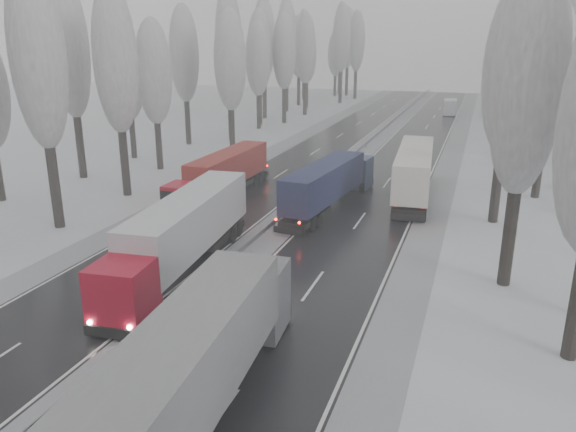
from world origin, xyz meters
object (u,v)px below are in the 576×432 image
Objects in this scene: truck_red_white at (182,232)px; truck_red_red at (223,173)px; truck_cream_box at (415,168)px; truck_blue_box at (330,181)px; truck_grey_tarp at (194,363)px; box_truck_distant at (450,107)px.

truck_red_red is (-4.58, 14.93, -0.30)m from truck_red_white.
truck_red_red is at bearing -163.82° from truck_cream_box.
truck_blue_box is 0.89× the size of truck_red_white.
box_truck_distant is at bearing 83.75° from truck_grey_tarp.
truck_cream_box reaches higher than box_truck_distant.
truck_grey_tarp is 32.49m from truck_cream_box.
truck_blue_box is 61.95m from box_truck_distant.
truck_cream_box is at bearing -92.30° from box_truck_distant.
truck_grey_tarp is 2.38× the size of box_truck_distant.
truck_grey_tarp reaches higher than truck_cream_box.
truck_blue_box is 0.87× the size of truck_cream_box.
box_truck_distant is at bearing 91.48° from truck_blue_box.
truck_grey_tarp reaches higher than box_truck_distant.
truck_red_white is at bearing -121.24° from truck_cream_box.
truck_cream_box is 2.36× the size of box_truck_distant.
truck_grey_tarp is 29.12m from truck_red_red.
truck_blue_box is 9.18m from truck_red_red.
truck_red_white is (-10.42, -20.55, -0.05)m from truck_cream_box.
truck_blue_box is 1.02× the size of truck_red_red.
truck_grey_tarp is 1.01× the size of truck_cream_box.
truck_blue_box is at bearing -140.50° from truck_cream_box.
truck_cream_box is 1.02× the size of truck_red_white.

